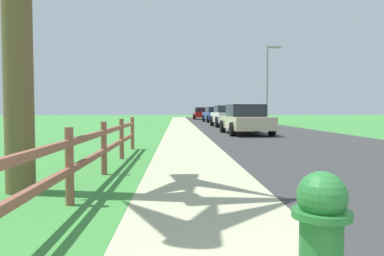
# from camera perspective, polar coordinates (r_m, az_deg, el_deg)

# --- Properties ---
(ground_plane) EXTENTS (120.00, 120.00, 0.00)m
(ground_plane) POSITION_cam_1_polar(r_m,az_deg,el_deg) (25.44, 0.72, 0.10)
(ground_plane) COLOR #3F8B3D
(road_asphalt) EXTENTS (7.00, 66.00, 0.01)m
(road_asphalt) POSITION_cam_1_polar(r_m,az_deg,el_deg) (27.83, 7.71, 0.32)
(road_asphalt) COLOR #353535
(road_asphalt) RESTS_ON ground
(curb_concrete) EXTENTS (6.00, 66.00, 0.01)m
(curb_concrete) POSITION_cam_1_polar(r_m,az_deg,el_deg) (27.45, -5.78, 0.29)
(curb_concrete) COLOR #B2B28C
(curb_concrete) RESTS_ON ground
(grass_verge) EXTENTS (5.00, 66.00, 0.00)m
(grass_verge) POSITION_cam_1_polar(r_m,az_deg,el_deg) (27.58, -8.89, 0.29)
(grass_verge) COLOR #3F8B3D
(grass_verge) RESTS_ON ground
(rail_fence) EXTENTS (0.11, 11.12, 1.00)m
(rail_fence) POSITION_cam_1_polar(r_m,az_deg,el_deg) (5.96, -15.61, -3.40)
(rail_fence) COLOR brown
(rail_fence) RESTS_ON ground
(parked_suv_beige) EXTENTS (2.20, 4.66, 1.49)m
(parked_suv_beige) POSITION_cam_1_polar(r_m,az_deg,el_deg) (18.51, 8.33, 1.30)
(parked_suv_beige) COLOR #C6B793
(parked_suv_beige) RESTS_ON ground
(parked_car_white) EXTENTS (2.31, 4.39, 1.53)m
(parked_car_white) POSITION_cam_1_polar(r_m,az_deg,el_deg) (26.71, 5.57, 1.91)
(parked_car_white) COLOR white
(parked_car_white) RESTS_ON ground
(parked_car_blue) EXTENTS (2.25, 5.02, 1.50)m
(parked_car_blue) POSITION_cam_1_polar(r_m,az_deg,el_deg) (36.54, 3.54, 2.13)
(parked_car_blue) COLOR navy
(parked_car_blue) RESTS_ON ground
(parked_car_red) EXTENTS (2.04, 4.56, 1.54)m
(parked_car_red) POSITION_cam_1_polar(r_m,az_deg,el_deg) (47.34, 1.44, 2.29)
(parked_car_red) COLOR maroon
(parked_car_red) RESTS_ON ground
(street_lamp) EXTENTS (1.17, 0.20, 6.33)m
(street_lamp) POSITION_cam_1_polar(r_m,az_deg,el_deg) (29.93, 11.82, 7.66)
(street_lamp) COLOR gray
(street_lamp) RESTS_ON ground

